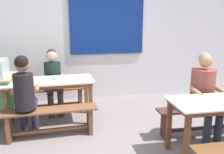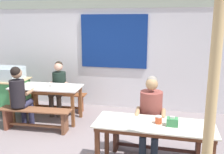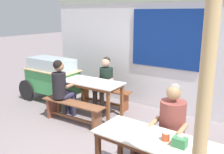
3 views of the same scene
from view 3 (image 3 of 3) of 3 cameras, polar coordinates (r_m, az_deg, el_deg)
name	(u,v)px [view 3 (image 3 of 3)]	position (r m, az deg, el deg)	size (l,w,h in m)	color
ground_plane	(96,151)	(4.41, -3.59, -16.24)	(40.00, 40.00, 0.00)	gray
backdrop_wall	(162,50)	(5.95, 11.13, 5.89)	(6.35, 0.23, 2.66)	silver
dining_table_far	(89,85)	(5.63, -5.14, -1.73)	(1.55, 0.74, 0.77)	white
dining_table_near	(160,146)	(3.19, 10.76, -15.02)	(1.67, 0.66, 0.77)	beige
bench_far_back	(104,95)	(6.19, -1.82, -4.00)	(1.43, 0.36, 0.45)	brown
bench_far_front	(73,109)	(5.34, -8.82, -7.18)	(1.47, 0.37, 0.45)	brown
bench_near_back	(177,154)	(3.84, 14.34, -16.36)	(1.58, 0.29, 0.45)	#492A23
food_cart	(51,76)	(6.61, -13.47, 0.19)	(1.80, 0.74, 1.14)	#429D55
person_right_near_table	(171,125)	(3.62, 13.04, -10.45)	(0.47, 0.58, 1.32)	#2C3A4C
person_center_facing	(105,80)	(5.97, -1.67, -0.62)	(0.46, 0.59, 1.24)	#41362D
person_left_back_turned	(62,85)	(5.47, -11.29, -1.88)	(0.41, 0.51, 1.30)	#2E2E4B
tissue_box	(180,142)	(3.03, 15.00, -13.94)	(0.15, 0.12, 0.13)	#3D8850
condiment_jar	(166,136)	(3.13, 12.01, -12.93)	(0.09, 0.09, 0.11)	#D7522C
soup_bowl	(95,81)	(5.52, -3.82, -0.83)	(0.16, 0.16, 0.05)	silver
wooden_support_post	(201,136)	(2.22, 19.38, -12.33)	(0.11, 0.11, 2.55)	tan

